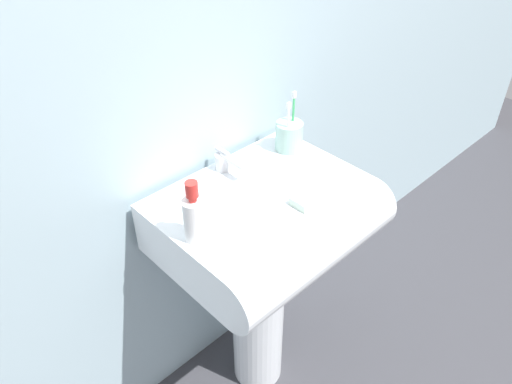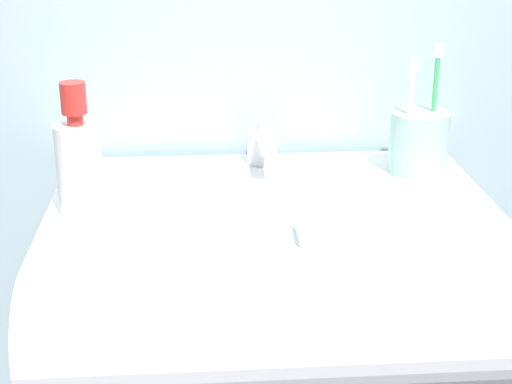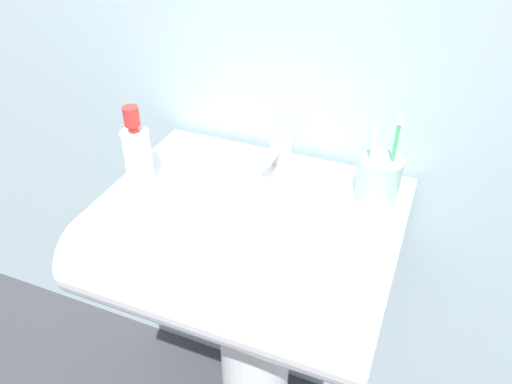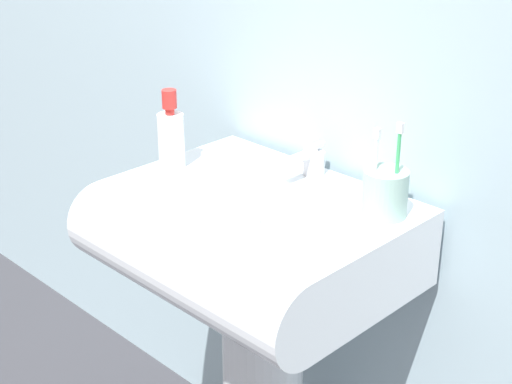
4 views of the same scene
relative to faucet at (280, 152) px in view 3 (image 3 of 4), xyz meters
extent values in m
cube|color=#9EB7C1|center=(0.00, 0.10, 0.28)|extent=(5.00, 0.05, 2.40)
cylinder|color=white|center=(0.00, -0.14, -0.56)|extent=(0.18, 0.18, 0.72)
cube|color=white|center=(0.00, -0.14, -0.12)|extent=(0.60, 0.40, 0.17)
cylinder|color=white|center=(0.00, -0.34, -0.12)|extent=(0.60, 0.17, 0.17)
cylinder|color=silver|center=(0.00, 0.01, -0.01)|extent=(0.05, 0.05, 0.05)
cylinder|color=silver|center=(0.00, -0.03, 0.02)|extent=(0.02, 0.10, 0.02)
cube|color=silver|center=(0.00, 0.01, 0.03)|extent=(0.01, 0.06, 0.01)
cylinder|color=#99BFB2|center=(0.23, -0.04, 0.01)|extent=(0.09, 0.09, 0.09)
cylinder|color=white|center=(0.21, -0.06, 0.05)|extent=(0.01, 0.01, 0.14)
cube|color=white|center=(0.21, -0.06, 0.13)|extent=(0.01, 0.01, 0.02)
cylinder|color=#3FB266|center=(0.25, -0.04, 0.06)|extent=(0.01, 0.01, 0.16)
cube|color=white|center=(0.25, -0.04, 0.15)|extent=(0.01, 0.01, 0.02)
cylinder|color=white|center=(-0.25, -0.17, 0.03)|extent=(0.06, 0.06, 0.12)
cylinder|color=red|center=(-0.25, -0.17, 0.09)|extent=(0.02, 0.02, 0.02)
cylinder|color=red|center=(-0.25, -0.17, 0.12)|extent=(0.03, 0.03, 0.04)
cube|color=silver|center=(0.05, -0.27, -0.02)|extent=(0.07, 0.06, 0.02)
camera|label=1|loc=(-0.79, -0.96, 0.83)|focal=35.00mm
camera|label=2|loc=(-0.10, -1.13, 0.36)|focal=55.00mm
camera|label=3|loc=(0.31, -0.90, 0.57)|focal=35.00mm
camera|label=4|loc=(1.01, -1.18, 0.62)|focal=55.00mm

